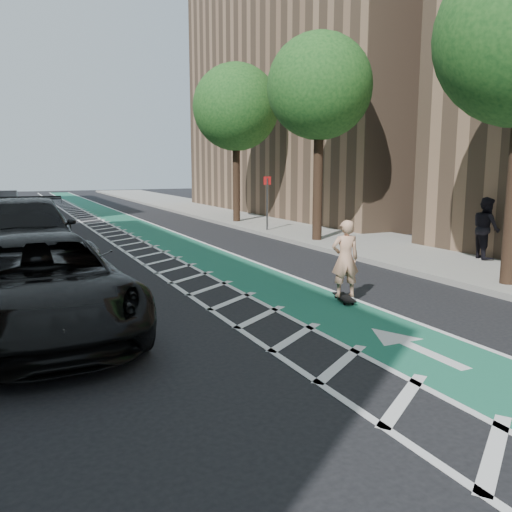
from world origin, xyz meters
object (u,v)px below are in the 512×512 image
suv_near (41,285)px  suv_far (24,234)px  barrel_a (36,261)px  skateboarder (345,259)px

suv_near → suv_far: size_ratio=0.90×
suv_near → barrel_a: suv_near is taller
skateboarder → barrel_a: (-5.88, 5.88, -0.54)m
skateboarder → suv_far: bearing=-33.9°
skateboarder → suv_near: 6.10m
skateboarder → suv_far: suv_far is taller
skateboarder → barrel_a: skateboarder is taller
suv_near → skateboarder: bearing=-6.1°
skateboarder → suv_near: bearing=11.3°
suv_far → barrel_a: size_ratio=7.82×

